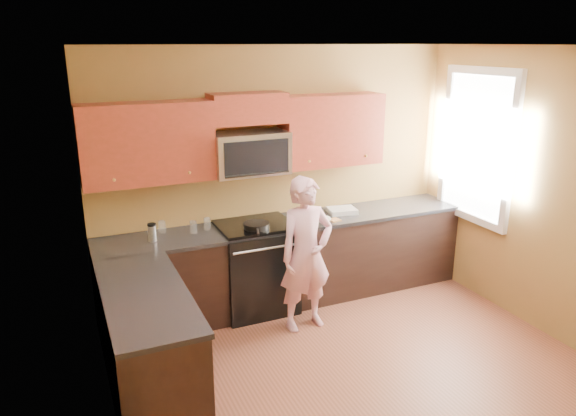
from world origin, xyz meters
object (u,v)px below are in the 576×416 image
microwave (250,173)px  travel_mug (153,241)px  frying_pan (256,228)px  woman (306,254)px  butter_tub (300,222)px  stove (256,267)px

microwave → travel_mug: 1.17m
frying_pan → travel_mug: travel_mug is taller
woman → frying_pan: (-0.35, 0.41, 0.18)m
frying_pan → butter_tub: bearing=24.9°
microwave → woman: size_ratio=0.50×
stove → woman: woman is taller
woman → microwave: bearing=111.6°
microwave → frying_pan: size_ratio=1.69×
stove → microwave: 0.98m
travel_mug → butter_tub: bearing=-2.4°
frying_pan → stove: bearing=91.7°
woman → frying_pan: woman is taller
travel_mug → woman: bearing=-22.2°
butter_tub → stove: bearing=173.0°
frying_pan → travel_mug: (-1.00, 0.14, -0.03)m
frying_pan → butter_tub: size_ratio=4.05×
frying_pan → butter_tub: (0.51, 0.07, -0.03)m
microwave → butter_tub: size_ratio=6.85×
microwave → frying_pan: (-0.04, -0.26, -0.50)m
stove → frying_pan: frying_pan is taller
microwave → woman: microwave is taller
microwave → travel_mug: microwave is taller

